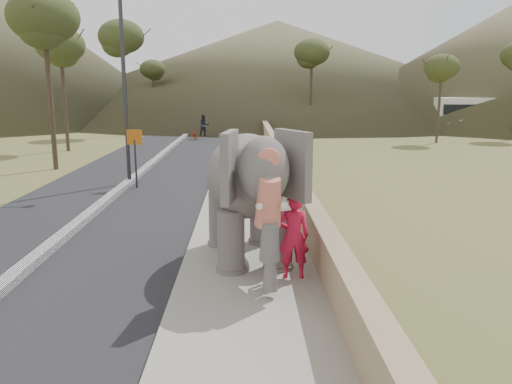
% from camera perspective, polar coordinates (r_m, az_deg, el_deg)
% --- Properties ---
extents(ground, '(160.00, 160.00, 0.00)m').
position_cam_1_polar(ground, '(10.60, -0.92, -10.73)').
color(ground, olive).
rests_on(ground, ground).
extents(road, '(7.00, 120.00, 0.03)m').
position_cam_1_polar(road, '(20.80, -15.01, 0.24)').
color(road, black).
rests_on(road, ground).
extents(median, '(0.35, 120.00, 0.22)m').
position_cam_1_polar(median, '(20.78, -15.02, 0.50)').
color(median, black).
rests_on(median, ground).
extents(walkway, '(3.00, 120.00, 0.15)m').
position_cam_1_polar(walkway, '(20.19, -1.10, 0.48)').
color(walkway, '#9E9687').
rests_on(walkway, ground).
extents(parapet, '(0.30, 120.00, 1.10)m').
position_cam_1_polar(parapet, '(20.17, 3.59, 1.82)').
color(parapet, tan).
rests_on(parapet, ground).
extents(lamppost, '(1.76, 0.36, 8.00)m').
position_cam_1_polar(lamppost, '(21.59, -14.08, 13.69)').
color(lamppost, '#303035').
rests_on(lamppost, ground).
extents(signboard, '(0.60, 0.08, 2.40)m').
position_cam_1_polar(signboard, '(20.78, -13.67, 4.86)').
color(signboard, '#2D2D33').
rests_on(signboard, ground).
extents(distant_car, '(4.51, 2.68, 1.44)m').
position_cam_1_polar(distant_car, '(47.51, 23.39, 6.92)').
color(distant_car, silver).
rests_on(distant_car, ground).
extents(bus_white, '(11.20, 3.61, 3.10)m').
position_cam_1_polar(bus_white, '(50.87, 25.96, 7.91)').
color(bus_white, white).
rests_on(bus_white, ground).
extents(hill_far, '(80.00, 80.00, 14.00)m').
position_cam_1_polar(hill_far, '(80.00, 2.44, 14.03)').
color(hill_far, brown).
rests_on(hill_far, ground).
extents(elephant_and_man, '(2.78, 4.50, 3.05)m').
position_cam_1_polar(elephant_and_man, '(11.55, -0.90, -0.19)').
color(elephant_and_man, slate).
rests_on(elephant_and_man, ground).
extents(motorcyclist, '(1.71, 1.69, 1.98)m').
position_cam_1_polar(motorcyclist, '(39.56, -6.42, 7.12)').
color(motorcyclist, '#9A240E').
rests_on(motorcyclist, ground).
extents(trees, '(48.47, 42.92, 9.69)m').
position_cam_1_polar(trees, '(37.78, 0.38, 11.91)').
color(trees, '#473828').
rests_on(trees, ground).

